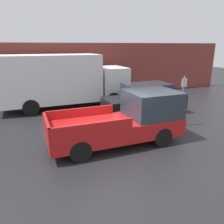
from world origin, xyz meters
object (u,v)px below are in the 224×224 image
(car, at_px, (145,99))
(parking_sign, at_px, (182,99))
(pickup_truck, at_px, (127,120))
(delivery_truck, at_px, (60,80))

(car, bearing_deg, parking_sign, -76.23)
(pickup_truck, height_order, car, pickup_truck)
(pickup_truck, distance_m, parking_sign, 3.35)
(car, xyz_separation_m, delivery_truck, (-4.26, 3.26, 0.90))
(pickup_truck, xyz_separation_m, car, (2.65, 3.16, -0.08))
(delivery_truck, distance_m, parking_sign, 7.55)
(delivery_truck, bearing_deg, car, -37.47)
(car, relative_size, delivery_truck, 0.58)
(pickup_truck, bearing_deg, parking_sign, 11.58)
(pickup_truck, relative_size, delivery_truck, 0.66)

